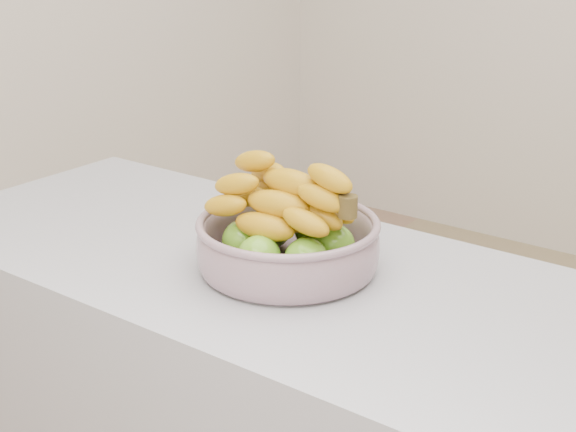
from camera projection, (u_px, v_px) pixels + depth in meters
name	position (u px, v px, depth m)	size (l,w,h in m)	color
fruit_bowl	(288.00, 238.00, 1.39)	(0.32, 0.32, 0.18)	#A2ADC2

